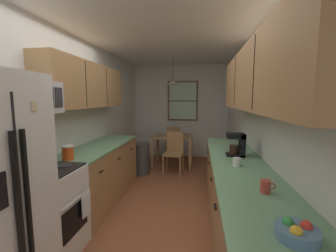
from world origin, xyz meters
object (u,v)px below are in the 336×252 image
object	(u,v)px
stove_range	(46,212)
coffee_maker	(238,144)
mug_by_coffeemaker	(266,186)
storage_canister	(68,153)
fruit_bowl	(297,232)
dining_chair_near	(174,151)
mug_spare	(237,162)
table_serving_bowl	(175,135)
dining_chair_far	(174,141)
microwave_over_range	(27,97)
dining_table	(173,141)
trash_bin	(141,158)

from	to	relation	value
stove_range	coffee_maker	bearing A→B (deg)	24.23
stove_range	mug_by_coffeemaker	bearing A→B (deg)	-5.66
storage_canister	fruit_bowl	distance (m)	2.37
coffee_maker	fruit_bowl	distance (m)	1.68
dining_chair_near	mug_spare	distance (m)	2.47
mug_spare	table_serving_bowl	distance (m)	2.95
stove_range	dining_chair_near	bearing A→B (deg)	69.76
stove_range	dining_chair_far	distance (m)	3.92
dining_chair_far	fruit_bowl	xyz separation A→B (m)	(1.18, -4.59, 0.44)
microwave_over_range	dining_chair_far	distance (m)	4.11
dining_table	mug_by_coffeemaker	bearing A→B (deg)	-71.66
storage_canister	mug_by_coffeemaker	distance (m)	2.15
mug_by_coffeemaker	stove_range	bearing A→B (deg)	174.34
microwave_over_range	trash_bin	size ratio (longest dim) A/B	0.86
table_serving_bowl	fruit_bowl	bearing A→B (deg)	-74.88
stove_range	dining_chair_near	xyz separation A→B (m)	(1.00, 2.71, 0.03)
microwave_over_range	trash_bin	bearing A→B (deg)	80.94
trash_bin	fruit_bowl	xyz separation A→B (m)	(1.75, -3.32, 0.60)
table_serving_bowl	dining_chair_near	bearing A→B (deg)	-86.00
dining_chair_far	dining_chair_near	bearing A→B (deg)	-83.28
storage_canister	fruit_bowl	size ratio (longest dim) A/B	0.79
coffee_maker	trash_bin	bearing A→B (deg)	136.36
dining_chair_far	mug_by_coffeemaker	bearing A→B (deg)	-73.64
coffee_maker	mug_spare	world-z (taller)	coffee_maker
dining_table	dining_chair_far	bearing A→B (deg)	93.33
microwave_over_range	dining_chair_near	world-z (taller)	microwave_over_range
dining_table	table_serving_bowl	xyz separation A→B (m)	(0.06, -0.02, 0.16)
coffee_maker	table_serving_bowl	size ratio (longest dim) A/B	1.52
dining_table	mug_spare	distance (m)	3.00
dining_chair_far	stove_range	bearing A→B (deg)	-102.77
stove_range	dining_table	xyz separation A→B (m)	(0.90, 3.26, 0.14)
dining_chair_far	coffee_maker	distance (m)	3.18
trash_bin	dining_chair_far	bearing A→B (deg)	65.66
dining_table	coffee_maker	bearing A→B (deg)	-64.47
dining_chair_near	mug_spare	bearing A→B (deg)	-67.10
stove_range	microwave_over_range	size ratio (longest dim) A/B	1.89
stove_range	storage_canister	xyz separation A→B (m)	(-0.01, 0.43, 0.52)
mug_by_coffeemaker	table_serving_bowl	distance (m)	3.62
coffee_maker	fruit_bowl	xyz separation A→B (m)	(0.02, -1.67, -0.11)
stove_range	coffee_maker	size ratio (longest dim) A/B	3.83
trash_bin	coffee_maker	size ratio (longest dim) A/B	2.37
fruit_bowl	coffee_maker	bearing A→B (deg)	90.69
storage_canister	mug_spare	bearing A→B (deg)	1.27
stove_range	dining_chair_far	world-z (taller)	stove_range
microwave_over_range	trash_bin	xyz separation A→B (m)	(0.41, 2.56, -1.29)
stove_range	dining_table	world-z (taller)	stove_range
microwave_over_range	dining_table	xyz separation A→B (m)	(1.01, 3.26, -1.02)
storage_canister	stove_range	bearing A→B (deg)	-89.25
microwave_over_range	dining_chair_far	size ratio (longest dim) A/B	0.65
dining_table	mug_by_coffeemaker	world-z (taller)	mug_by_coffeemaker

